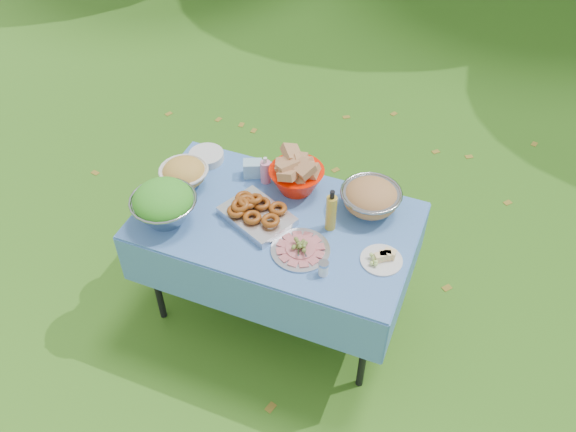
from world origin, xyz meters
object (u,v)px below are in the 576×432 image
(pasta_bowl_steel, at_px, (371,197))
(bread_bowl, at_px, (297,174))
(plate_stack, at_px, (206,156))
(oil_bottle, at_px, (331,210))
(salad_bowl, at_px, (164,203))
(charcuterie_platter, at_px, (300,246))
(picnic_table, at_px, (277,266))

(pasta_bowl_steel, bearing_deg, bread_bowl, 178.84)
(plate_stack, height_order, bread_bowl, bread_bowl)
(oil_bottle, bearing_deg, salad_bowl, -162.27)
(salad_bowl, relative_size, oil_bottle, 1.36)
(bread_bowl, xyz_separation_m, oil_bottle, (0.27, -0.22, 0.03))
(pasta_bowl_steel, relative_size, oil_bottle, 1.27)
(charcuterie_platter, bearing_deg, pasta_bowl_steel, 60.60)
(pasta_bowl_steel, xyz_separation_m, charcuterie_platter, (-0.24, -0.42, -0.05))
(salad_bowl, xyz_separation_m, oil_bottle, (0.82, 0.26, 0.01))
(salad_bowl, bearing_deg, charcuterie_platter, 4.19)
(bread_bowl, relative_size, pasta_bowl_steel, 0.95)
(plate_stack, bearing_deg, picnic_table, -28.20)
(picnic_table, xyz_separation_m, charcuterie_platter, (0.20, -0.16, 0.41))
(plate_stack, xyz_separation_m, bread_bowl, (0.58, -0.04, 0.08))
(picnic_table, xyz_separation_m, salad_bowl, (-0.54, -0.21, 0.49))
(picnic_table, height_order, charcuterie_platter, charcuterie_platter)
(salad_bowl, bearing_deg, bread_bowl, 41.24)
(picnic_table, xyz_separation_m, pasta_bowl_steel, (0.43, 0.26, 0.47))
(salad_bowl, bearing_deg, picnic_table, 21.66)
(plate_stack, height_order, charcuterie_platter, charcuterie_platter)
(pasta_bowl_steel, height_order, charcuterie_platter, pasta_bowl_steel)
(picnic_table, relative_size, salad_bowl, 4.23)
(bread_bowl, bearing_deg, picnic_table, -92.03)
(salad_bowl, xyz_separation_m, plate_stack, (-0.03, 0.52, -0.09))
(picnic_table, height_order, plate_stack, plate_stack)
(salad_bowl, relative_size, pasta_bowl_steel, 1.07)
(plate_stack, relative_size, charcuterie_platter, 0.67)
(plate_stack, relative_size, bread_bowl, 0.66)
(salad_bowl, distance_m, plate_stack, 0.53)
(charcuterie_platter, bearing_deg, bread_bowl, 113.79)
(plate_stack, xyz_separation_m, pasta_bowl_steel, (1.00, -0.05, 0.06))
(bread_bowl, bearing_deg, charcuterie_platter, -66.21)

